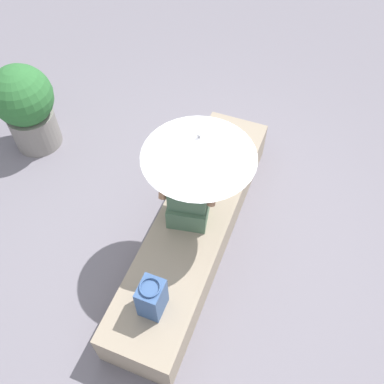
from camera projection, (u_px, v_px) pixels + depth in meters
The scene contains 7 objects.
ground_plane at pixel (195, 238), 4.05m from camera, with size 14.00×14.00×0.00m, color slate.
stone_bench at pixel (195, 227), 3.88m from camera, with size 2.67×0.63×0.42m, color gray.
person_seated at pixel (188, 191), 3.38m from camera, with size 0.34×0.50×0.90m.
parasol at pixel (199, 147), 2.97m from camera, with size 0.87×0.87×1.04m.
handbag_black at pixel (152, 298), 3.05m from camera, with size 0.20×0.17×0.36m.
tote_bag_canvas at pixel (219, 172), 3.84m from camera, with size 0.24×0.18×0.27m.
planter_near at pixel (26, 106), 4.42m from camera, with size 0.65×0.65×1.00m.
Camera 1 is at (-1.98, -0.73, 3.48)m, focal length 38.89 mm.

